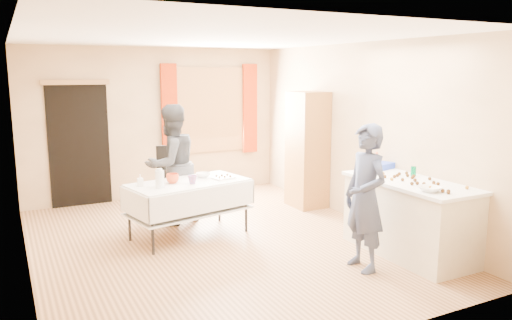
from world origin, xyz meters
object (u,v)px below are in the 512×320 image
counter (409,218)px  girl (365,198)px  party_table (189,204)px  woman (172,165)px  chair (174,196)px  cabinet (307,150)px

counter → girl: bearing=-171.2°
party_table → woman: (-0.01, 0.69, 0.42)m
counter → party_table: counter is taller
woman → chair: bearing=-131.4°
girl → party_table: bearing=-143.5°
woman → counter: bearing=110.9°
counter → chair: chair is taller
counter → girl: size_ratio=1.02×
girl → counter: bearing=100.5°
cabinet → chair: size_ratio=1.73×
cabinet → party_table: 2.37m
cabinet → counter: (-0.10, -2.43, -0.48)m
chair → woman: bearing=-104.3°
cabinet → counter: bearing=-92.4°
chair → girl: bearing=-59.4°
counter → woman: woman is taller
chair → woman: (-0.12, -0.29, 0.54)m
party_table → woman: 0.81m
counter → woman: 3.34m
party_table → girl: (1.36, -1.96, 0.37)m
cabinet → party_table: bearing=-165.2°
counter → cabinet: bearing=87.6°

